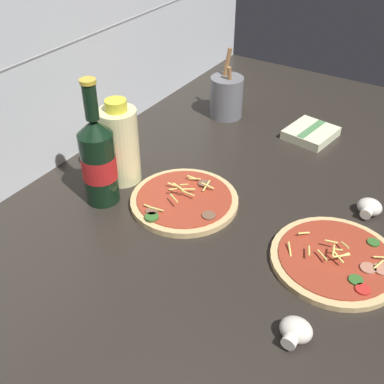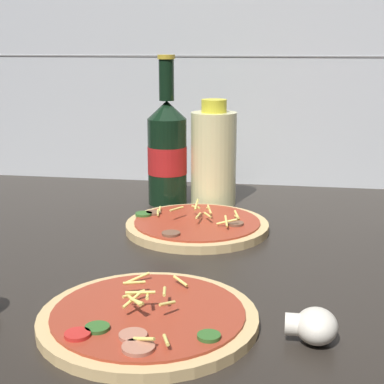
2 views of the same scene
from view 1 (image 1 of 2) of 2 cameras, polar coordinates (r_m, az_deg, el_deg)
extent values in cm
cube|color=#28231E|center=(106.81, 5.75, -1.93)|extent=(160.00, 90.00, 2.50)
cube|color=silver|center=(117.41, -14.30, 16.81)|extent=(160.00, 1.00, 60.00)
cube|color=gray|center=(117.03, -14.10, 16.78)|extent=(156.80, 0.16, 0.30)
cylinder|color=tan|center=(95.26, 16.60, -7.71)|extent=(24.35, 24.35, 1.22)
cylinder|color=#9E3823|center=(94.75, 16.68, -7.38)|extent=(21.43, 21.43, 0.30)
cylinder|color=red|center=(89.72, 19.60, -10.81)|extent=(2.66, 2.66, 0.40)
cylinder|color=#336628|center=(99.63, 20.71, -5.61)|extent=(2.40, 2.40, 0.40)
cylinder|color=#B7755B|center=(93.83, 20.15, -8.48)|extent=(2.89, 2.89, 0.40)
cylinder|color=#B7755B|center=(94.54, 21.63, -8.51)|extent=(3.25, 3.25, 0.40)
cylinder|color=#336628|center=(90.93, 18.84, -9.84)|extent=(2.58, 2.58, 0.40)
cylinder|color=#EADB6B|center=(92.69, 15.18, -7.22)|extent=(2.16, 2.60, 0.50)
cylinder|color=#EADB6B|center=(93.44, 16.85, -6.55)|extent=(0.75, 2.00, 0.70)
cylinder|color=#EADB6B|center=(95.34, 17.68, -6.00)|extent=(1.61, 1.95, 0.70)
cylinder|color=#EADB6B|center=(94.86, 16.21, -5.67)|extent=(0.78, 2.40, 0.48)
cylinder|color=#EADB6B|center=(97.14, 13.10, -4.76)|extent=(2.17, 1.94, 0.76)
cylinder|color=#EADB6B|center=(92.50, 17.33, -7.23)|extent=(2.23, 2.68, 0.61)
cylinder|color=#EADB6B|center=(92.71, 16.42, -6.70)|extent=(3.31, 1.12, 0.39)
cylinder|color=#EADB6B|center=(93.36, 11.50, -6.67)|extent=(2.93, 2.02, 1.21)
cylinder|color=#EADB6B|center=(92.65, 17.60, -7.12)|extent=(1.89, 1.55, 0.54)
cylinder|color=#EADB6B|center=(96.20, 21.42, -7.20)|extent=(1.18, 2.41, 0.62)
cylinder|color=#EADB6B|center=(92.46, 13.71, -6.78)|extent=(2.58, 1.34, 0.44)
cylinder|color=#EADB6B|center=(94.53, 21.24, -8.00)|extent=(2.50, 1.35, 1.02)
cylinder|color=#EADB6B|center=(92.36, 16.93, -7.33)|extent=(1.73, 2.81, 1.12)
cylinder|color=tan|center=(105.30, -0.91, -1.04)|extent=(23.64, 23.64, 1.35)
cylinder|color=#9E3823|center=(104.80, -0.92, -0.68)|extent=(20.81, 20.81, 0.30)
cylinder|color=#336628|center=(99.35, -4.80, -2.95)|extent=(2.89, 2.89, 0.40)
cylinder|color=brown|center=(100.77, -4.78, -2.30)|extent=(2.62, 2.62, 0.40)
cylinder|color=brown|center=(108.66, 1.51, 1.05)|extent=(2.73, 2.73, 0.40)
cylinder|color=brown|center=(99.40, 1.99, -2.80)|extent=(2.84, 2.84, 0.40)
cylinder|color=#EADB6B|center=(101.45, -2.16, -0.73)|extent=(1.89, 3.02, 0.47)
cylinder|color=#EADB6B|center=(104.20, -2.01, 0.38)|extent=(1.88, 2.49, 0.75)
cylinder|color=#EADB6B|center=(103.88, -0.47, -0.15)|extent=(0.54, 3.32, 0.50)
cylinder|color=#EADB6B|center=(107.04, -2.26, 0.85)|extent=(1.22, 2.61, 1.07)
cylinder|color=#EADB6B|center=(106.38, 1.87, 0.75)|extent=(0.96, 3.05, 1.20)
cylinder|color=#EADB6B|center=(101.79, -5.18, -1.71)|extent=(0.64, 2.14, 0.63)
cylinder|color=#EADB6B|center=(109.66, 0.45, 1.68)|extent=(1.16, 2.86, 0.82)
cylinder|color=#EADB6B|center=(105.14, -0.32, 0.34)|extent=(1.62, 2.49, 0.39)
cylinder|color=#EADB6B|center=(103.61, -1.59, 0.60)|extent=(0.41, 2.91, 1.30)
cylinder|color=#EADB6B|center=(106.73, 1.70, 0.75)|extent=(3.38, 0.55, 1.22)
cylinder|color=#EADB6B|center=(100.76, -4.11, -2.05)|extent=(0.93, 2.71, 0.51)
cylinder|color=#EADB6B|center=(105.22, -0.94, 0.87)|extent=(0.96, 1.91, 0.82)
cylinder|color=#EADB6B|center=(109.36, 0.07, 1.67)|extent=(1.27, 2.69, 1.08)
cylinder|color=black|center=(104.15, -10.92, 2.82)|extent=(7.41, 7.41, 16.40)
cone|color=black|center=(99.17, -11.56, 7.60)|extent=(7.41, 7.41, 3.39)
cylinder|color=black|center=(96.75, -11.95, 10.45)|extent=(2.82, 2.82, 7.54)
cylinder|color=gold|center=(95.07, -12.26, 12.71)|extent=(3.24, 3.24, 0.80)
cylinder|color=red|center=(103.97, -10.94, 2.97)|extent=(7.49, 7.49, 5.25)
cylinder|color=beige|center=(110.07, -8.53, 5.43)|extent=(8.67, 8.67, 17.61)
cylinder|color=yellow|center=(105.39, -9.01, 10.11)|extent=(4.77, 4.77, 2.40)
cylinder|color=white|center=(79.41, 11.62, -16.74)|extent=(2.41, 2.41, 2.41)
ellipsoid|color=silver|center=(80.72, 12.23, -15.67)|extent=(4.55, 5.35, 3.75)
cylinder|color=white|center=(106.74, 20.01, -2.25)|extent=(2.33, 2.33, 2.33)
ellipsoid|color=silver|center=(108.41, 20.31, -1.67)|extent=(4.40, 5.17, 3.62)
cylinder|color=slate|center=(139.04, 4.10, 11.16)|extent=(9.29, 9.29, 11.62)
cylinder|color=olive|center=(138.05, 3.92, 13.77)|extent=(3.70, 3.25, 14.60)
cylinder|color=olive|center=(136.50, 4.53, 12.55)|extent=(2.80, 2.01, 10.64)
cube|color=beige|center=(133.42, 13.89, 6.79)|extent=(13.97, 13.05, 2.40)
cube|color=#4C7F4C|center=(132.82, 13.97, 7.27)|extent=(11.95, 3.80, 0.16)
camera|label=2|loc=(1.02, 55.31, -0.02)|focal=55.00mm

